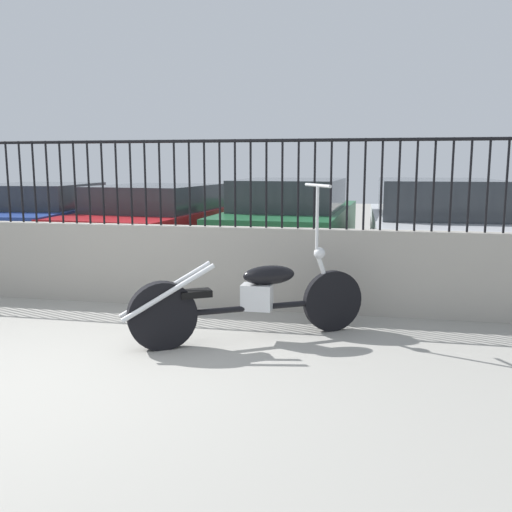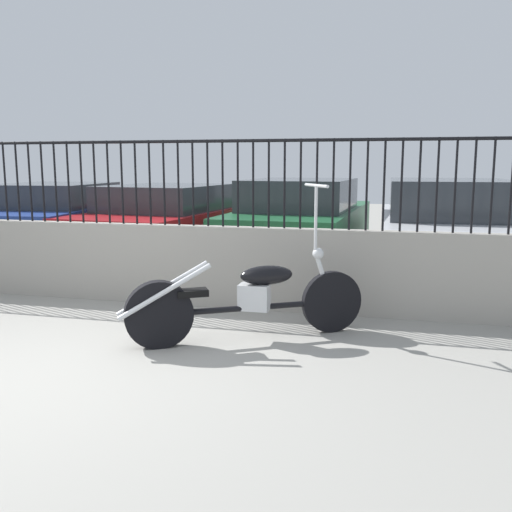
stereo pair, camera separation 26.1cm
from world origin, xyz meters
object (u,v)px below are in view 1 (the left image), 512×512
at_px(car_red, 160,221).
at_px(car_green, 292,221).
at_px(car_blue, 45,219).
at_px(motorcycle_black, 240,300).
at_px(car_silver, 435,226).

distance_m(car_red, car_green, 2.24).
bearing_deg(car_blue, motorcycle_black, -137.40).
distance_m(car_blue, car_silver, 6.59).
bearing_deg(car_blue, car_red, -94.12).
height_order(car_blue, car_green, car_green).
bearing_deg(car_silver, car_red, 85.24).
height_order(motorcycle_black, car_silver, motorcycle_black).
height_order(car_blue, car_silver, car_silver).
relative_size(car_green, car_silver, 0.98).
distance_m(motorcycle_black, car_blue, 6.10).
bearing_deg(car_red, motorcycle_black, -144.30).
bearing_deg(car_blue, car_green, -93.49).
bearing_deg(car_green, motorcycle_black, -175.90).
relative_size(car_blue, car_red, 0.96).
xyz_separation_m(car_red, car_silver, (4.45, -0.27, 0.04)).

